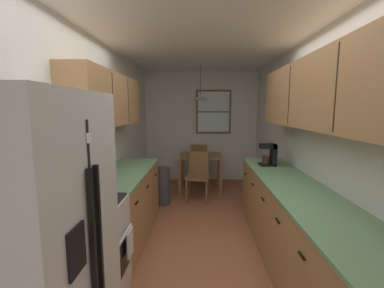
# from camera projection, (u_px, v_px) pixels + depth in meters

# --- Properties ---
(ground_plane) EXTENTS (12.00, 12.00, 0.00)m
(ground_plane) POSITION_uv_depth(u_px,v_px,m) (201.00, 230.00, 3.61)
(ground_plane) COLOR #995B3D
(wall_left) EXTENTS (0.10, 9.00, 2.55)m
(wall_left) POSITION_uv_depth(u_px,v_px,m) (102.00, 140.00, 3.48)
(wall_left) COLOR silver
(wall_left) RESTS_ON ground
(wall_right) EXTENTS (0.10, 9.00, 2.55)m
(wall_right) POSITION_uv_depth(u_px,v_px,m) (303.00, 141.00, 3.39)
(wall_right) COLOR silver
(wall_right) RESTS_ON ground
(wall_back) EXTENTS (4.40, 0.10, 2.55)m
(wall_back) POSITION_uv_depth(u_px,v_px,m) (201.00, 127.00, 6.06)
(wall_back) COLOR silver
(wall_back) RESTS_ON ground
(ceiling_slab) EXTENTS (4.40, 9.00, 0.08)m
(ceiling_slab) POSITION_uv_depth(u_px,v_px,m) (202.00, 38.00, 3.26)
(ceiling_slab) COLOR white
(refrigerator) EXTENTS (0.77, 0.81, 1.79)m
(refrigerator) POSITION_uv_depth(u_px,v_px,m) (26.00, 262.00, 1.35)
(refrigerator) COLOR silver
(refrigerator) RESTS_ON ground
(stove_range) EXTENTS (0.66, 0.66, 1.10)m
(stove_range) POSITION_uv_depth(u_px,v_px,m) (83.00, 255.00, 2.15)
(stove_range) COLOR silver
(stove_range) RESTS_ON ground
(microwave_over_range) EXTENTS (0.39, 0.56, 0.34)m
(microwave_over_range) POSITION_uv_depth(u_px,v_px,m) (60.00, 116.00, 2.00)
(microwave_over_range) COLOR white
(counter_left) EXTENTS (0.64, 1.76, 0.90)m
(counter_left) POSITION_uv_depth(u_px,v_px,m) (125.00, 204.00, 3.35)
(counter_left) COLOR #A87A4C
(counter_left) RESTS_ON ground
(upper_cabinets_left) EXTENTS (0.33, 1.84, 0.62)m
(upper_cabinets_left) POSITION_uv_depth(u_px,v_px,m) (108.00, 100.00, 3.12)
(upper_cabinets_left) COLOR #A87A4C
(counter_right) EXTENTS (0.64, 3.35, 0.90)m
(counter_right) POSITION_uv_depth(u_px,v_px,m) (299.00, 232.00, 2.59)
(counter_right) COLOR #A87A4C
(counter_right) RESTS_ON ground
(upper_cabinets_right) EXTENTS (0.33, 3.03, 0.70)m
(upper_cabinets_right) POSITION_uv_depth(u_px,v_px,m) (325.00, 92.00, 2.35)
(upper_cabinets_right) COLOR #A87A4C
(dining_table) EXTENTS (0.86, 0.71, 0.75)m
(dining_table) POSITION_uv_depth(u_px,v_px,m) (200.00, 161.00, 5.29)
(dining_table) COLOR brown
(dining_table) RESTS_ON ground
(dining_chair_near) EXTENTS (0.44, 0.44, 0.90)m
(dining_chair_near) POSITION_uv_depth(u_px,v_px,m) (198.00, 174.00, 4.75)
(dining_chair_near) COLOR brown
(dining_chair_near) RESTS_ON ground
(dining_chair_far) EXTENTS (0.43, 0.43, 0.90)m
(dining_chair_far) POSITION_uv_depth(u_px,v_px,m) (199.00, 161.00, 5.86)
(dining_chair_far) COLOR brown
(dining_chair_far) RESTS_ON ground
(pendant_light) EXTENTS (0.33, 0.33, 0.68)m
(pendant_light) POSITION_uv_depth(u_px,v_px,m) (201.00, 97.00, 5.11)
(pendant_light) COLOR black
(back_window) EXTENTS (0.80, 0.05, 1.01)m
(back_window) POSITION_uv_depth(u_px,v_px,m) (213.00, 112.00, 5.93)
(back_window) COLOR brown
(trash_bin) EXTENTS (0.30, 0.30, 0.66)m
(trash_bin) POSITION_uv_depth(u_px,v_px,m) (162.00, 186.00, 4.58)
(trash_bin) COLOR #3F3F42
(trash_bin) RESTS_ON ground
(storage_canister) EXTENTS (0.13, 0.13, 0.20)m
(storage_canister) POSITION_uv_depth(u_px,v_px,m) (107.00, 175.00, 2.70)
(storage_canister) COLOR red
(storage_canister) RESTS_ON counter_left
(dish_towel) EXTENTS (0.02, 0.16, 0.24)m
(dish_towel) POSITION_uv_depth(u_px,v_px,m) (130.00, 243.00, 2.30)
(dish_towel) COLOR white
(coffee_maker) EXTENTS (0.22, 0.18, 0.31)m
(coffee_maker) POSITION_uv_depth(u_px,v_px,m) (270.00, 154.00, 3.60)
(coffee_maker) COLOR black
(coffee_maker) RESTS_ON counter_right
(mug_by_coffeemaker) EXTENTS (0.11, 0.08, 0.10)m
(mug_by_coffeemaker) POSITION_uv_depth(u_px,v_px,m) (267.00, 159.00, 3.82)
(mug_by_coffeemaker) COLOR #E5CC4C
(mug_by_coffeemaker) RESTS_ON counter_right
(table_serving_bowl) EXTENTS (0.18, 0.18, 0.06)m
(table_serving_bowl) POSITION_uv_depth(u_px,v_px,m) (202.00, 154.00, 5.22)
(table_serving_bowl) COLOR #E0D14C
(table_serving_bowl) RESTS_ON dining_table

